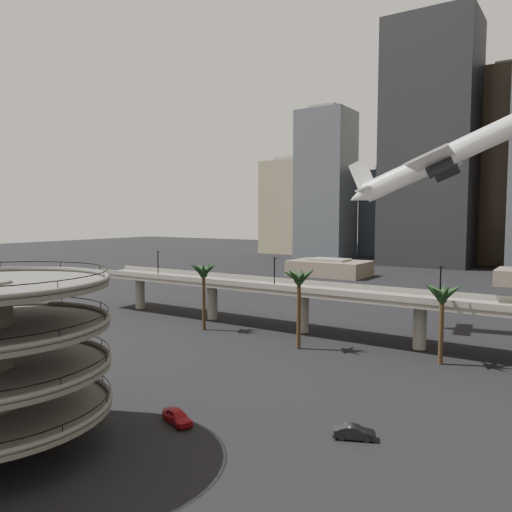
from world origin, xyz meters
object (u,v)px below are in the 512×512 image
Objects in this scene: car_a at (177,417)px; car_b at (354,432)px; overpass at (358,299)px; airborne_jet at (441,160)px.

car_b is (17.32, 6.93, -0.07)m from car_a.
car_b is at bearing -68.56° from overpass.
airborne_jet is 67.43m from car_a.
car_a is at bearing 87.83° from car_b.
car_a is at bearing -93.14° from overpass.
car_a is 18.66m from car_b.
overpass is 41.21m from car_b.
car_b is (14.87, -37.85, -6.64)m from overpass.
overpass is at bearing -135.70° from airborne_jet.
overpass is 45.33m from car_a.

